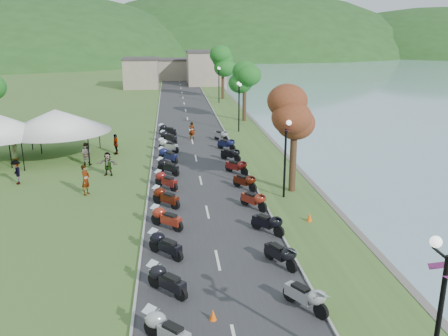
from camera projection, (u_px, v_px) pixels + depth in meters
name	position (u px, v px, depth m)	size (l,w,h in m)	color
road	(190.00, 129.00, 50.38)	(7.00, 120.00, 0.02)	#323234
hills_backdrop	(174.00, 54.00, 202.90)	(360.00, 120.00, 76.00)	#285621
far_building	(169.00, 70.00, 92.36)	(18.00, 16.00, 5.00)	gray
moto_row_left	(168.00, 198.00, 28.24)	(2.60, 41.69, 1.10)	#331411
moto_row_right	(254.00, 200.00, 27.93)	(2.60, 37.76, 1.10)	#331411
streetlamp_near	(437.00, 335.00, 12.45)	(1.40, 1.40, 5.00)	black
vendor_tent_main	(57.00, 134.00, 38.74)	(5.82, 5.82, 4.00)	white
tree_lakeside	(294.00, 132.00, 30.03)	(2.84, 2.84, 7.88)	#237423
pedestrian_a	(87.00, 194.00, 30.47)	(0.72, 0.52, 1.97)	slate
pedestrian_b	(87.00, 165.00, 37.13)	(0.87, 0.48, 1.78)	slate
pedestrian_c	(18.00, 184.00, 32.50)	(1.10, 0.45, 1.71)	slate
traffic_cone_near	(213.00, 315.00, 17.25)	(0.28, 0.28, 0.44)	#F2590C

